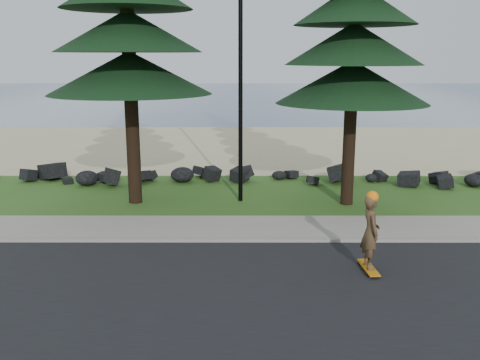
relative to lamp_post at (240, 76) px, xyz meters
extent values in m
plane|color=#30581B|center=(0.00, -3.20, -4.13)|extent=(160.00, 160.00, 0.00)
cube|color=black|center=(0.00, -7.70, -4.12)|extent=(160.00, 7.00, 0.02)
cube|color=gray|center=(0.00, -4.10, -4.08)|extent=(160.00, 0.20, 0.10)
cube|color=gray|center=(0.00, -3.00, -4.09)|extent=(160.00, 2.00, 0.08)
cube|color=tan|center=(0.00, 11.30, -4.13)|extent=(160.00, 15.00, 0.01)
cube|color=#3F587A|center=(0.00, 47.80, -4.13)|extent=(160.00, 58.00, 0.01)
cylinder|color=black|center=(3.50, -0.40, 1.87)|extent=(0.40, 0.40, 12.00)
cylinder|color=black|center=(0.00, 0.00, -0.13)|extent=(0.14, 0.14, 8.00)
cube|color=#C0730B|center=(2.90, -6.07, -4.04)|extent=(0.32, 1.02, 0.03)
imported|color=#4E3823|center=(2.90, -6.07, -3.18)|extent=(0.44, 0.64, 1.67)
sphere|color=orange|center=(2.90, -6.07, -2.38)|extent=(0.27, 0.27, 0.27)
camera|label=1|loc=(0.00, -17.39, 0.65)|focal=40.00mm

